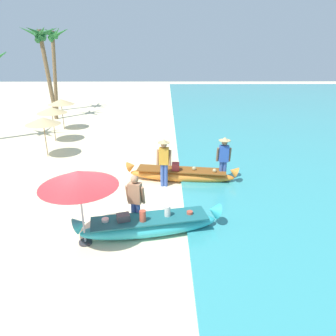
# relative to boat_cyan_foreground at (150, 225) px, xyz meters

# --- Properties ---
(ground_plane) EXTENTS (80.00, 80.00, 0.00)m
(ground_plane) POSITION_rel_boat_cyan_foreground_xyz_m (-1.45, 0.42, -0.31)
(ground_plane) COLOR beige
(boat_cyan_foreground) EXTENTS (4.18, 1.50, 0.86)m
(boat_cyan_foreground) POSITION_rel_boat_cyan_foreground_xyz_m (0.00, 0.00, 0.00)
(boat_cyan_foreground) COLOR #33B2BC
(boat_cyan_foreground) RESTS_ON ground
(boat_orange_midground) EXTENTS (4.43, 1.29, 0.79)m
(boat_orange_midground) POSITION_rel_boat_cyan_foreground_xyz_m (1.08, 3.77, -0.03)
(boat_orange_midground) COLOR orange
(boat_orange_midground) RESTS_ON ground
(person_vendor_hatted) EXTENTS (0.57, 0.44, 1.86)m
(person_vendor_hatted) POSITION_rel_boat_cyan_foreground_xyz_m (0.39, 3.30, 0.77)
(person_vendor_hatted) COLOR #3D5BA8
(person_vendor_hatted) RESTS_ON ground
(person_tourist_customer) EXTENTS (0.58, 0.34, 1.67)m
(person_tourist_customer) POSITION_rel_boat_cyan_foreground_xyz_m (-0.41, 0.36, 0.64)
(person_tourist_customer) COLOR #3D5BA8
(person_tourist_customer) RESTS_ON ground
(person_vendor_assistant) EXTENTS (0.56, 0.44, 1.85)m
(person_vendor_assistant) POSITION_rel_boat_cyan_foreground_xyz_m (2.66, 3.59, 0.76)
(person_vendor_assistant) COLOR #3D5BA8
(person_vendor_assistant) RESTS_ON ground
(patio_umbrella_large) EXTENTS (2.01, 2.01, 2.13)m
(patio_umbrella_large) POSITION_rel_boat_cyan_foreground_xyz_m (-1.73, -0.40, 1.60)
(patio_umbrella_large) COLOR #B7B7BC
(patio_umbrella_large) RESTS_ON ground
(parasol_row_0) EXTENTS (1.60, 1.60, 1.91)m
(parasol_row_0) POSITION_rel_boat_cyan_foreground_xyz_m (-5.26, 6.78, 1.44)
(parasol_row_0) COLOR #8E6B47
(parasol_row_0) RESTS_ON ground
(parasol_row_1) EXTENTS (1.60, 1.60, 1.91)m
(parasol_row_1) POSITION_rel_boat_cyan_foreground_xyz_m (-5.72, 9.37, 1.44)
(parasol_row_1) COLOR #8E6B47
(parasol_row_1) RESTS_ON ground
(parasol_row_2) EXTENTS (1.60, 1.60, 1.91)m
(parasol_row_2) POSITION_rel_boat_cyan_foreground_xyz_m (-6.06, 12.08, 1.44)
(parasol_row_2) COLOR #8E6B47
(parasol_row_2) RESTS_ON ground
(palm_tree_tall_inland) EXTENTS (2.66, 2.70, 6.35)m
(palm_tree_tall_inland) POSITION_rel_boat_cyan_foreground_xyz_m (-7.86, 15.18, 4.77)
(palm_tree_tall_inland) COLOR brown
(palm_tree_tall_inland) RESTS_ON ground
(palm_tree_mid_cluster) EXTENTS (2.64, 2.82, 6.39)m
(palm_tree_mid_cluster) POSITION_rel_boat_cyan_foreground_xyz_m (-8.11, 18.25, 4.91)
(palm_tree_mid_cluster) COLOR brown
(palm_tree_mid_cluster) RESTS_ON ground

